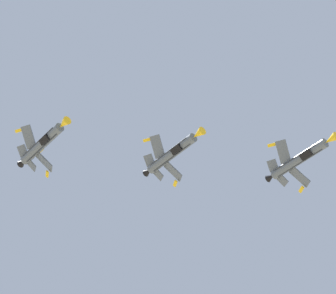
{
  "coord_description": "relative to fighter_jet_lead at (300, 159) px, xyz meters",
  "views": [
    {
      "loc": [
        5.35,
        -7.88,
        1.53
      ],
      "look_at": [
        34.04,
        77.65,
        74.46
      ],
      "focal_mm": 70.09,
      "sensor_mm": 36.0,
      "label": 1
    }
  ],
  "objects": [
    {
      "name": "fighter_jet_right_wing",
      "position": [
        -43.28,
        13.34,
        2.5
      ],
      "size": [
        8.69,
        15.38,
        7.18
      ],
      "rotation": [
        0.0,
        -0.78,
        3.51
      ],
      "color": "#4C5666"
    },
    {
      "name": "fighter_jet_lead",
      "position": [
        0.0,
        0.0,
        0.0
      ],
      "size": [
        8.6,
        15.38,
        7.38
      ],
      "rotation": [
        0.0,
        -0.81,
        3.51
      ],
      "color": "#4C5666"
    },
    {
      "name": "fighter_jet_left_wing",
      "position": [
        -20.86,
        8.1,
        2.03
      ],
      "size": [
        8.62,
        15.38,
        7.34
      ],
      "rotation": [
        0.0,
        -0.8,
        3.51
      ],
      "color": "#4C5666"
    }
  ]
}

